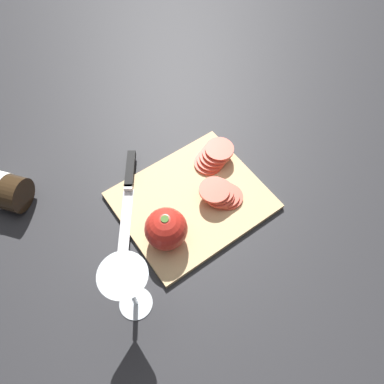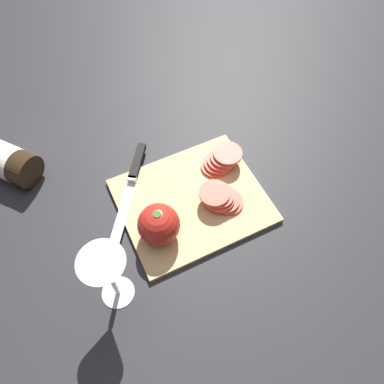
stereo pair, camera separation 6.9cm
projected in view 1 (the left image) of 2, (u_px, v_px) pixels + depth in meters
The scene contains 7 objects.
ground_plane at pixel (206, 187), 0.84m from camera, with size 3.00×3.00×0.00m, color #28282B.
cutting_board at pixel (192, 201), 0.82m from camera, with size 0.31×0.26×0.01m.
wine_glass at pixel (127, 285), 0.61m from camera, with size 0.08×0.08×0.16m.
whole_tomato at pixel (166, 229), 0.73m from camera, with size 0.08×0.08×0.09m.
knife at pixel (129, 181), 0.83m from camera, with size 0.16×0.22×0.01m.
tomato_slice_stack_near at pixel (221, 193), 0.80m from camera, with size 0.09×0.08×0.03m.
tomato_slice_stack_far at pixel (214, 156), 0.85m from camera, with size 0.10×0.07×0.03m.
Camera 1 is at (0.29, 0.35, 0.71)m, focal length 35.00 mm.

